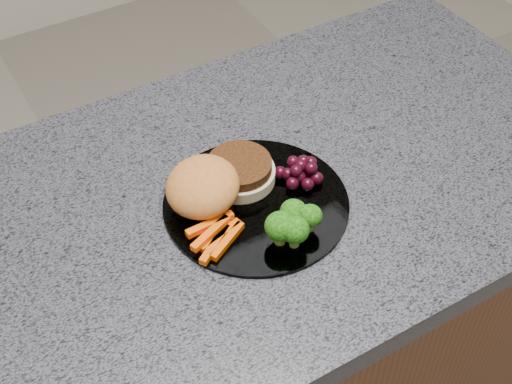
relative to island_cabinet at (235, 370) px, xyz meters
The scene contains 7 objects.
island_cabinet is the anchor object (origin of this frame).
countertop 0.45m from the island_cabinet, ahead, with size 1.20×0.60×0.04m, color #53545F.
plate 0.47m from the island_cabinet, 50.04° to the right, with size 0.26×0.26×0.01m, color white.
burger 0.50m from the island_cabinet, 151.92° to the left, with size 0.20×0.15×0.06m.
carrot_sticks 0.49m from the island_cabinet, 130.41° to the right, with size 0.08×0.06×0.02m.
broccoli 0.52m from the island_cabinet, 72.68° to the right, with size 0.08×0.07×0.05m.
grape_bunch 0.50m from the island_cabinet, 12.69° to the right, with size 0.07×0.06×0.03m.
Camera 1 is at (-0.32, -0.62, 1.63)m, focal length 50.00 mm.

